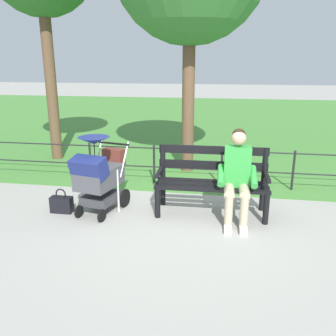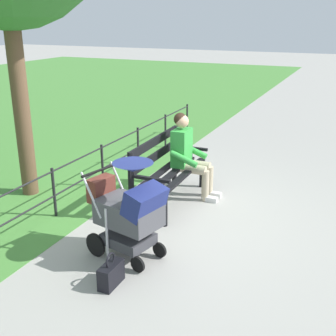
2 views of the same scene
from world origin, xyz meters
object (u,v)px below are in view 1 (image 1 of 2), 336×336
person_on_bench (237,174)px  stroller (99,174)px  park_bench (212,178)px  handbag (62,204)px

person_on_bench → stroller: (1.95, 0.07, -0.08)m
park_bench → stroller: (1.61, 0.29, 0.07)m
handbag → park_bench: bearing=-170.0°
park_bench → person_on_bench: size_ratio=1.26×
park_bench → stroller: size_ratio=1.40×
park_bench → person_on_bench: 0.44m
park_bench → stroller: bearing=10.4°
handbag → person_on_bench: bearing=-176.3°
person_on_bench → park_bench: bearing=-32.9°
person_on_bench → handbag: size_ratio=3.45×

